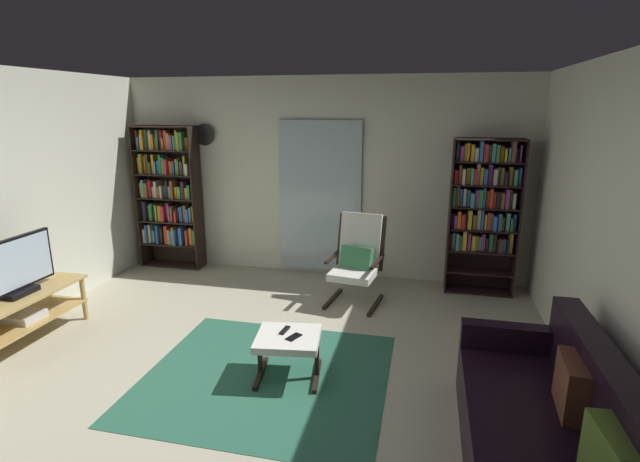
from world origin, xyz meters
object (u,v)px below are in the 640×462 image
object	(u,v)px
television	(15,269)
wall_clock	(205,135)
tv_stand	(22,311)
cell_phone	(294,337)
bookshelf_near_tv	(168,193)
bookshelf_near_sofa	(484,206)
tv_remote	(285,330)
ottoman	(288,343)
lounge_armchair	(357,257)
leather_sofa	(548,429)

from	to	relation	value
television	wall_clock	distance (m)	2.88
tv_stand	cell_phone	distance (m)	2.71
bookshelf_near_tv	wall_clock	xyz separation A→B (m)	(0.54, 0.12, 0.79)
bookshelf_near_sofa	tv_remote	world-z (taller)	bookshelf_near_sofa
television	cell_phone	xyz separation A→B (m)	(2.71, -0.05, -0.36)
tv_remote	wall_clock	distance (m)	3.46
ottoman	wall_clock	size ratio (longest dim) A/B	2.00
ottoman	bookshelf_near_tv	bearing A→B (deg)	134.89
tv_stand	lounge_armchair	size ratio (longest dim) A/B	1.23
tv_remote	leather_sofa	bearing A→B (deg)	-13.97
ottoman	bookshelf_near_sofa	bearing A→B (deg)	54.05
tv_remote	cell_phone	size ratio (longest dim) A/B	1.03
bookshelf_near_sofa	lounge_armchair	world-z (taller)	bookshelf_near_sofa
leather_sofa	television	bearing A→B (deg)	171.10
leather_sofa	tv_remote	size ratio (longest dim) A/B	12.12
bookshelf_near_sofa	cell_phone	size ratio (longest dim) A/B	13.33
cell_phone	wall_clock	bearing A→B (deg)	150.65
lounge_armchair	cell_phone	world-z (taller)	lounge_armchair
television	tv_remote	xyz separation A→B (m)	(2.60, 0.04, -0.36)
tv_remote	lounge_armchair	bearing A→B (deg)	85.48
tv_stand	tv_remote	world-z (taller)	tv_stand
bookshelf_near_tv	cell_phone	distance (m)	3.60
leather_sofa	ottoman	xyz separation A→B (m)	(-1.85, 0.68, 0.01)
bookshelf_near_sofa	leather_sofa	xyz separation A→B (m)	(0.13, -3.05, -0.77)
tv_stand	ottoman	size ratio (longest dim) A/B	2.17
ottoman	wall_clock	bearing A→B (deg)	126.51
television	cell_phone	distance (m)	2.73
bookshelf_near_sofa	lounge_armchair	bearing A→B (deg)	-156.50
ottoman	cell_phone	bearing A→B (deg)	-24.35
tv_stand	cell_phone	bearing A→B (deg)	-1.10
lounge_armchair	wall_clock	distance (m)	2.71
cell_phone	wall_clock	size ratio (longest dim) A/B	0.48
ottoman	tv_remote	distance (m)	0.11
bookshelf_near_tv	tv_remote	xyz separation A→B (m)	(2.40, -2.40, -0.66)
tv_stand	television	size ratio (longest dim) A/B	1.44
lounge_armchair	cell_phone	size ratio (longest dim) A/B	7.30
wall_clock	leather_sofa	bearing A→B (deg)	-40.93
leather_sofa	wall_clock	world-z (taller)	wall_clock
lounge_armchair	bookshelf_near_tv	bearing A→B (deg)	165.75
bookshelf_near_tv	bookshelf_near_sofa	distance (m)	4.17
tv_stand	wall_clock	world-z (taller)	wall_clock
bookshelf_near_tv	tv_remote	bearing A→B (deg)	-44.90
tv_stand	leather_sofa	size ratio (longest dim) A/B	0.72
lounge_armchair	ottoman	world-z (taller)	lounge_armchair
leather_sofa	tv_remote	xyz separation A→B (m)	(-1.90, 0.75, 0.09)
tv_stand	bookshelf_near_sofa	size ratio (longest dim) A/B	0.67
tv_stand	leather_sofa	distance (m)	4.56
bookshelf_near_sofa	tv_remote	size ratio (longest dim) A/B	12.96
television	cell_phone	size ratio (longest dim) A/B	6.23
bookshelf_near_tv	bookshelf_near_sofa	xyz separation A→B (m)	(4.17, -0.09, 0.02)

